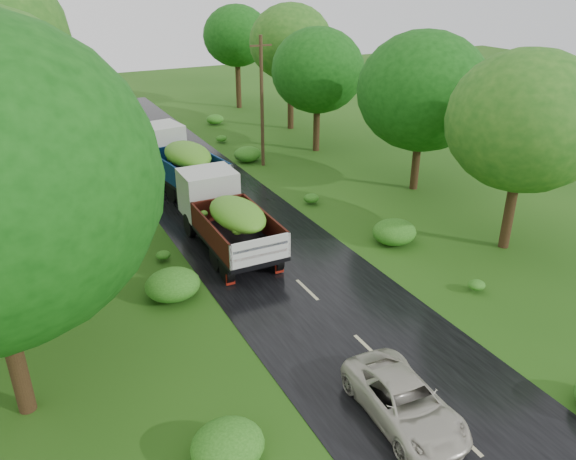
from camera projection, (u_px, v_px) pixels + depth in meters
ground at (459, 435)px, 14.26m from camera, size 120.00×120.00×0.00m
road at (352, 332)px, 18.29m from camera, size 6.50×80.00×0.02m
road_lines at (336, 317)px, 19.09m from camera, size 0.12×69.60×0.00m
truck_near at (225, 213)px, 23.23m from camera, size 2.45×6.71×2.81m
truck_far at (176, 157)px, 29.80m from camera, size 3.46×7.38×2.98m
car at (404, 402)px, 14.55m from camera, size 2.08×4.10×1.11m
utility_pole at (262, 101)px, 32.31m from camera, size 1.31×0.21×7.50m
trees_right at (341, 68)px, 33.28m from camera, size 4.74×33.19×7.67m
shrubs at (243, 222)px, 25.41m from camera, size 11.90×44.00×0.70m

